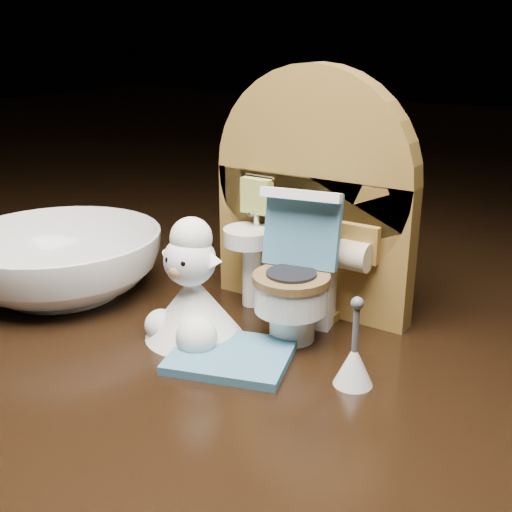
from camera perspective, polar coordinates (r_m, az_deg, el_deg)
The scene contains 6 objects.
backdrop_panel at distance 0.39m, azimuth 4.89°, elevation 4.37°, with size 0.13×0.05×0.15m.
toy_toilet at distance 0.37m, azimuth 3.72°, elevation -2.40°, with size 0.05×0.06×0.09m.
bath_mat at distance 0.35m, azimuth -2.25°, elevation -8.88°, with size 0.06×0.05×0.00m, color teal.
toilet_brush at distance 0.33m, azimuth 8.70°, elevation -9.29°, with size 0.02×0.02×0.05m.
plush_lamb at distance 0.37m, azimuth -5.74°, elevation -3.64°, with size 0.06×0.06×0.07m.
ceramic_bowl at distance 0.45m, azimuth -16.93°, elevation -0.57°, with size 0.13×0.13×0.04m, color white.
Camera 1 is at (0.18, -0.27, 0.17)m, focal length 45.00 mm.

